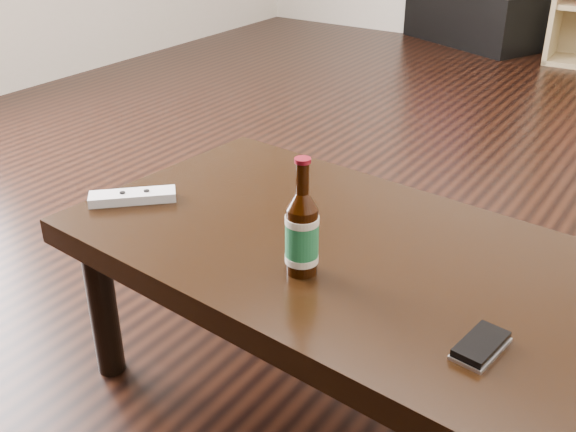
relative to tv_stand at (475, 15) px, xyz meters
The scene contains 6 objects.
floor 3.11m from the tv_stand, 74.20° to the right, with size 5.00×6.00×0.01m, color black.
tv_stand is the anchor object (origin of this frame).
coffee_table 3.73m from the tv_stand, 74.76° to the right, with size 1.15×0.74×0.41m.
beer_bottle 3.86m from the tv_stand, 75.30° to the right, with size 0.07×0.07×0.23m.
phone 4.00m from the tv_stand, 70.54° to the right, with size 0.07×0.11×0.02m.
remote 3.73m from the tv_stand, 82.22° to the right, with size 0.17×0.17×0.02m.
Camera 1 is at (0.70, -1.63, 1.07)m, focal length 42.00 mm.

